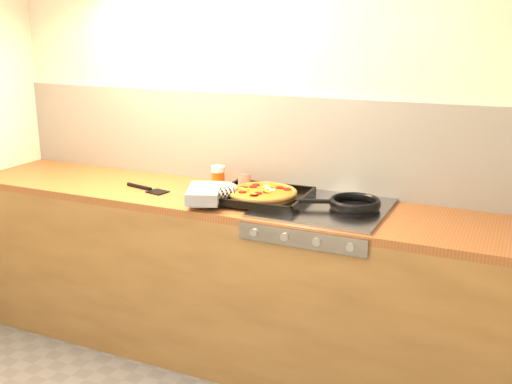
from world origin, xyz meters
The scene contains 9 objects.
room_shell centered at (0.00, 1.39, 1.15)m, with size 3.20×3.20×3.20m.
counter_run centered at (0.00, 1.10, 0.45)m, with size 3.20×0.62×0.90m.
stovetop centered at (0.45, 1.10, 0.91)m, with size 0.60×0.56×0.02m, color gray.
pizza_on_tray centered at (0.06, 1.05, 0.95)m, with size 0.59×0.53×0.08m.
frying_pan centered at (0.59, 1.12, 0.94)m, with size 0.43×0.32×0.04m.
tomato_can centered at (-0.03, 1.23, 0.95)m, with size 0.09×0.09×0.10m.
juice_glass centered at (-0.19, 1.23, 0.96)m, with size 0.08×0.08×0.12m.
wooden_spoon centered at (0.07, 1.30, 0.91)m, with size 0.28×0.15×0.02m.
black_spatula centered at (-0.53, 1.03, 0.91)m, with size 0.29×0.11×0.02m.
Camera 1 is at (1.30, -1.54, 1.76)m, focal length 42.00 mm.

